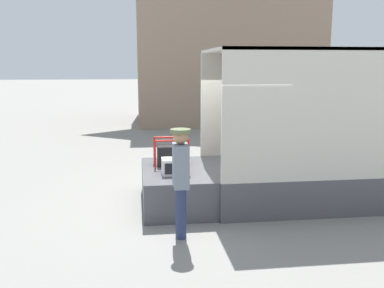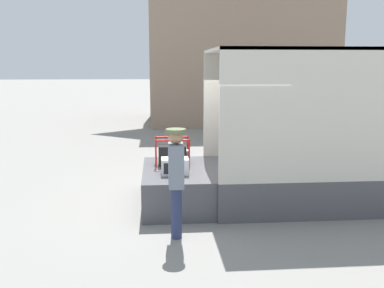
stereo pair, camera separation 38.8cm
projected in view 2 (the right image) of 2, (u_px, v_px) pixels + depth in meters
ground_plane at (210, 203)px, 8.93m from camera, size 160.00×160.00×0.00m
box_truck at (384, 153)px, 9.05m from camera, size 6.15×2.47×3.15m
tailgate_deck at (177, 186)px, 8.80m from camera, size 1.37×2.35×0.74m
microwave at (175, 166)px, 8.31m from camera, size 0.53×0.39×0.31m
portable_generator at (173, 155)px, 9.05m from camera, size 0.72×0.46×0.58m
worker_person at (176, 171)px, 6.91m from camera, size 0.33×0.44×1.83m
house_backdrop at (237, 19)px, 21.51m from camera, size 9.17×6.37×10.06m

